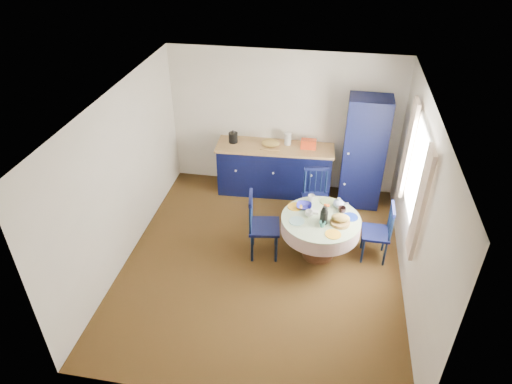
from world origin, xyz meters
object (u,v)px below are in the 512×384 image
mug_b (322,224)px  mug_c (342,210)px  chair_right (379,232)px  mug_d (311,198)px  kitchen_counter (275,168)px  cobalt_bowl (304,206)px  chair_far (316,197)px  chair_left (261,225)px  mug_a (309,213)px  pantry_cabinet (364,153)px  dining_table (321,225)px

mug_b → mug_c: 0.47m
chair_right → mug_d: size_ratio=8.86×
kitchen_counter → mug_c: bearing=-54.0°
chair_right → cobalt_bowl: bearing=-94.9°
chair_far → mug_d: (-0.05, -0.43, 0.25)m
chair_left → mug_d: 0.88m
mug_c → mug_d: (-0.46, 0.23, 0.00)m
kitchen_counter → mug_a: bearing=-69.1°
kitchen_counter → mug_d: kitchen_counter is taller
mug_d → cobalt_bowl: bearing=-115.2°
kitchen_counter → chair_right: kitchen_counter is taller
mug_b → cobalt_bowl: 0.50m
chair_far → chair_left: bearing=-138.5°
mug_a → chair_far: bearing=85.8°
mug_b → mug_d: bearing=107.8°
chair_far → mug_a: chair_far is taller
mug_a → cobalt_bowl: (-0.09, 0.19, -0.02)m
pantry_cabinet → cobalt_bowl: size_ratio=8.58×
mug_d → cobalt_bowl: mug_d is taller
mug_b → mug_c: (0.26, 0.39, 0.01)m
cobalt_bowl → kitchen_counter: bearing=113.9°
kitchen_counter → mug_a: size_ratio=18.57×
dining_table → chair_far: dining_table is taller
dining_table → chair_left: size_ratio=1.10×
kitchen_counter → chair_left: kitchen_counter is taller
chair_far → pantry_cabinet: bearing=33.8°
mug_b → cobalt_bowl: mug_b is taller
chair_left → mug_b: bearing=-104.6°
mug_b → mug_c: size_ratio=0.75×
dining_table → mug_d: (-0.18, 0.42, 0.16)m
chair_left → chair_right: bearing=-91.4°
chair_far → mug_c: bearing=-68.7°
chair_left → mug_a: chair_left is taller
chair_right → mug_c: size_ratio=7.74×
kitchen_counter → chair_far: bearing=-49.2°
mug_b → mug_a: bearing=132.6°
chair_far → mug_b: bearing=-92.8°
kitchen_counter → pantry_cabinet: (1.50, -0.11, 0.50)m
kitchen_counter → dining_table: kitchen_counter is taller
mug_c → mug_a: bearing=-160.5°
pantry_cabinet → chair_right: size_ratio=2.10×
mug_c → mug_b: bearing=-124.3°
dining_table → cobalt_bowl: bearing=141.5°
chair_far → mug_d: size_ratio=9.12×
mug_a → mug_c: (0.47, 0.16, 0.00)m
chair_left → mug_b: (0.88, -0.10, 0.21)m
mug_d → mug_b: bearing=-72.2°
mug_a → mug_c: bearing=19.5°
chair_far → mug_b: chair_far is taller
mug_c → cobalt_bowl: size_ratio=0.53×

